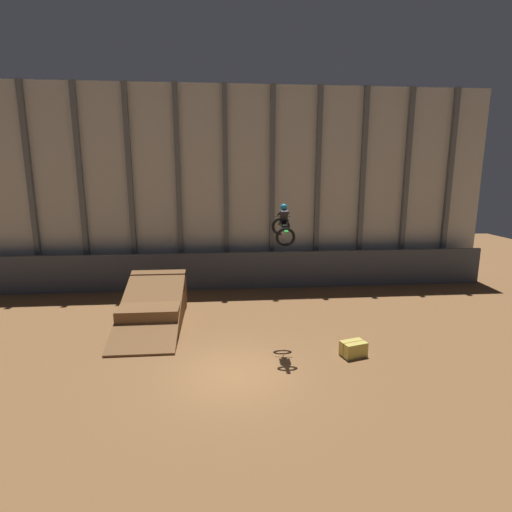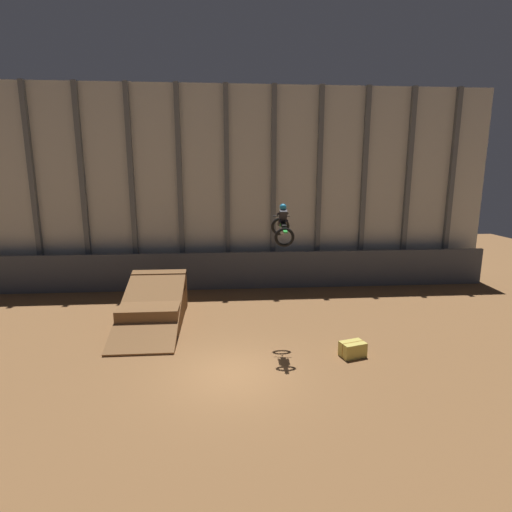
% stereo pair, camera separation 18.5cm
% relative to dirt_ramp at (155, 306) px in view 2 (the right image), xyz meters
% --- Properties ---
extents(ground_plane, '(60.00, 60.00, 0.00)m').
position_rel_dirt_ramp_xyz_m(ground_plane, '(3.51, -5.49, -0.68)').
color(ground_plane, brown).
extents(arena_back_wall, '(32.00, 0.40, 11.76)m').
position_rel_dirt_ramp_xyz_m(arena_back_wall, '(3.51, 6.02, 5.20)').
color(arena_back_wall, beige).
rests_on(arena_back_wall, ground_plane).
extents(lower_barrier, '(31.36, 0.20, 2.20)m').
position_rel_dirt_ramp_xyz_m(lower_barrier, '(3.51, 4.87, 0.42)').
color(lower_barrier, '#474C56').
rests_on(lower_barrier, ground_plane).
extents(dirt_ramp, '(2.68, 5.82, 2.06)m').
position_rel_dirt_ramp_xyz_m(dirt_ramp, '(0.00, 0.00, 0.00)').
color(dirt_ramp, brown).
rests_on(dirt_ramp, ground_plane).
extents(rider_bike_solo, '(0.77, 1.83, 1.56)m').
position_rel_dirt_ramp_xyz_m(rider_bike_solo, '(5.52, -3.29, 4.14)').
color(rider_bike_solo, black).
extents(hay_bale_trackside, '(1.03, 0.83, 0.57)m').
position_rel_dirt_ramp_xyz_m(hay_bale_trackside, '(8.06, -4.50, -0.40)').
color(hay_bale_trackside, '#CCB751').
rests_on(hay_bale_trackside, ground_plane).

